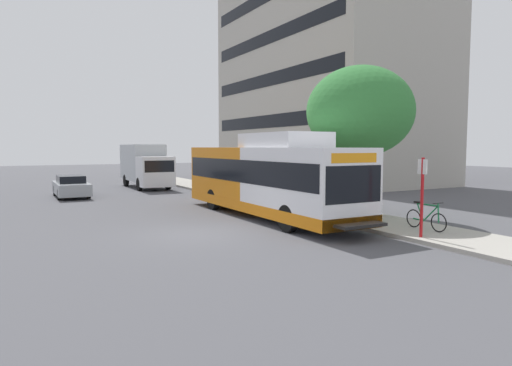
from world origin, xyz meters
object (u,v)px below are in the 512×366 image
Objects in this scene: bicycle_parked at (426,218)px; street_tree_near_stop at (360,112)px; parked_car_far_lane at (71,186)px; box_truck_background at (145,165)px; transit_bus at (267,178)px; bus_stop_sign_pole at (422,191)px.

bicycle_parked is 5.83m from street_tree_near_stop.
box_truck_background is at bearing 35.99° from parked_car_far_lane.
parked_car_far_lane is (-10.17, 14.46, -3.94)m from street_tree_near_stop.
transit_bus reaches higher than bus_stop_sign_pole.
bus_stop_sign_pole is at bearing -75.29° from transit_bus.
transit_bus is at bearing 151.72° from street_tree_near_stop.
transit_bus is 4.98m from street_tree_near_stop.
box_truck_background reaches higher than bus_stop_sign_pole.
street_tree_near_stop is 19.35m from box_truck_background.
box_truck_background is (-2.71, 23.61, 0.09)m from bus_stop_sign_pole.
parked_car_far_lane is (-6.61, 12.54, -1.04)m from transit_bus.
bus_stop_sign_pole is 0.37× the size of box_truck_background.
box_truck_background is (-0.89, 16.69, 0.04)m from transit_bus.
street_tree_near_stop reaches higher than transit_bus.
transit_bus is 2.72× the size of parked_car_far_lane.
transit_bus is 1.75× the size of box_truck_background.
box_truck_background is at bearing 99.75° from bicycle_parked.
transit_bus is 6.89m from bicycle_parked.
bicycle_parked is at bearing -63.56° from transit_bus.
box_truck_background is (5.72, 4.15, 1.08)m from parked_car_far_lane.
transit_bus reaches higher than bicycle_parked.
street_tree_near_stop is 18.11m from parked_car_far_lane.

